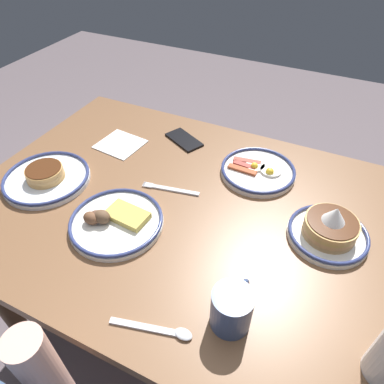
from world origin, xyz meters
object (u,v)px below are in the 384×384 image
(fork_near, at_px, (170,189))
(plate_far_side, at_px, (46,177))
(plate_center_pancakes, at_px, (258,170))
(coffee_mug, at_px, (232,308))
(cell_phone, at_px, (184,140))
(paper_napkin, at_px, (120,144))
(plate_near_main, at_px, (329,230))
(tea_spoon, at_px, (163,330))
(plate_far_companion, at_px, (115,221))

(fork_near, bearing_deg, plate_far_side, 19.27)
(plate_center_pancakes, relative_size, plate_far_side, 0.90)
(coffee_mug, height_order, cell_phone, coffee_mug)
(coffee_mug, distance_m, paper_napkin, 0.76)
(plate_near_main, relative_size, coffee_mug, 1.73)
(plate_center_pancakes, distance_m, plate_far_side, 0.68)
(tea_spoon, bearing_deg, cell_phone, -67.18)
(coffee_mug, xyz_separation_m, cell_phone, (0.40, -0.58, -0.05))
(plate_near_main, bearing_deg, tea_spoon, 57.05)
(plate_far_companion, relative_size, paper_napkin, 1.73)
(coffee_mug, bearing_deg, plate_far_companion, -18.28)
(plate_near_main, height_order, plate_far_side, plate_near_main)
(plate_far_side, relative_size, fork_near, 1.47)
(plate_far_companion, xyz_separation_m, coffee_mug, (-0.39, 0.13, 0.04))
(plate_center_pancakes, height_order, tea_spoon, plate_center_pancakes)
(plate_near_main, bearing_deg, coffee_mug, 65.76)
(plate_far_side, relative_size, paper_napkin, 1.79)
(tea_spoon, bearing_deg, plate_far_side, -25.75)
(plate_center_pancakes, xyz_separation_m, cell_phone, (0.30, -0.07, -0.01))
(plate_far_companion, distance_m, paper_napkin, 0.39)
(fork_near, bearing_deg, paper_napkin, -26.50)
(cell_phone, bearing_deg, fork_near, 134.34)
(plate_center_pancakes, distance_m, paper_napkin, 0.50)
(plate_far_side, height_order, cell_phone, plate_far_side)
(plate_center_pancakes, bearing_deg, cell_phone, -12.70)
(plate_near_main, height_order, cell_phone, plate_near_main)
(paper_napkin, bearing_deg, plate_center_pancakes, -173.78)
(tea_spoon, bearing_deg, paper_napkin, -48.80)
(plate_center_pancakes, bearing_deg, paper_napkin, 6.22)
(plate_near_main, xyz_separation_m, coffee_mug, (0.15, 0.33, 0.02))
(plate_far_companion, bearing_deg, coffee_mug, 161.72)
(paper_napkin, bearing_deg, plate_far_companion, 122.34)
(plate_far_companion, height_order, plate_far_side, same)
(plate_near_main, height_order, fork_near, plate_near_main)
(plate_near_main, bearing_deg, plate_far_companion, 20.81)
(plate_near_main, height_order, plate_far_companion, plate_near_main)
(cell_phone, relative_size, paper_napkin, 0.96)
(plate_center_pancakes, distance_m, tea_spoon, 0.60)
(coffee_mug, relative_size, tea_spoon, 0.68)
(plate_far_side, distance_m, fork_near, 0.40)
(plate_center_pancakes, xyz_separation_m, tea_spoon, (0.02, 0.60, -0.01))
(coffee_mug, relative_size, cell_phone, 0.85)
(coffee_mug, bearing_deg, cell_phone, -55.39)
(paper_napkin, xyz_separation_m, tea_spoon, (-0.48, 0.55, 0.00))
(plate_far_side, xyz_separation_m, coffee_mug, (-0.69, 0.19, 0.04))
(plate_far_companion, distance_m, cell_phone, 0.46)
(plate_far_companion, relative_size, fork_near, 1.42)
(plate_far_companion, height_order, fork_near, plate_far_companion)
(plate_near_main, relative_size, plate_far_side, 0.79)
(cell_phone, height_order, fork_near, cell_phone)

